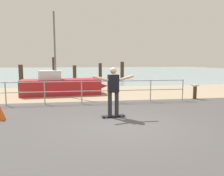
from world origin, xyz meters
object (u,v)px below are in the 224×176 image
(seagull, at_px, (195,85))
(traffic_cone, at_px, (0,113))
(bollard_short, at_px, (195,93))
(skateboarder, at_px, (113,88))
(skateboard, at_px, (113,116))
(sailboat, at_px, (64,86))

(seagull, xyz_separation_m, traffic_cone, (-8.37, -2.70, -0.46))
(bollard_short, height_order, traffic_cone, bollard_short)
(bollard_short, distance_m, traffic_cone, 8.81)
(skateboarder, xyz_separation_m, seagull, (4.64, 2.94, -0.31))
(skateboarder, bearing_deg, bollard_short, 32.24)
(skateboard, bearing_deg, bollard_short, 32.24)
(skateboarder, height_order, seagull, skateboarder)
(seagull, bearing_deg, skateboarder, -147.66)
(skateboard, bearing_deg, seagull, 32.34)
(bollard_short, relative_size, traffic_cone, 1.26)
(sailboat, bearing_deg, skateboarder, -69.88)
(bollard_short, height_order, seagull, seagull)
(skateboard, bearing_deg, traffic_cone, 176.34)
(sailboat, bearing_deg, seagull, -20.74)
(sailboat, height_order, bollard_short, sailboat)
(skateboard, relative_size, skateboarder, 0.50)
(skateboard, height_order, seagull, seagull)
(traffic_cone, bearing_deg, bollard_short, 17.86)
(skateboarder, relative_size, traffic_cone, 3.30)
(skateboarder, xyz_separation_m, traffic_cone, (-3.72, 0.24, -0.77))
(sailboat, bearing_deg, skateboard, -69.88)
(traffic_cone, bearing_deg, seagull, 17.90)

